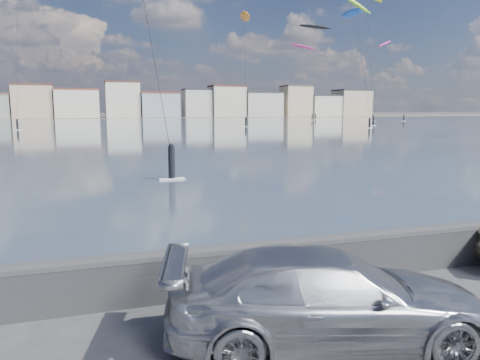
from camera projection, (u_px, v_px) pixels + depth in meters
name	position (u px, v px, depth m)	size (l,w,h in m)	color
ground	(258.00, 360.00, 7.26)	(700.00, 700.00, 0.00)	#333335
bay_water	(101.00, 127.00, 93.30)	(500.00, 177.00, 0.00)	#3E5060
far_shore_strip	(94.00, 117.00, 195.33)	(500.00, 60.00, 0.00)	#4C473D
seawall	(213.00, 268.00, 9.71)	(400.00, 0.36, 1.08)	#28282B
far_buildings	(97.00, 102.00, 181.64)	(240.79, 13.26, 14.60)	beige
car_silver	(328.00, 297.00, 7.73)	(2.19, 5.38, 1.56)	#A8A9AF
kitesurfer_1	(302.00, 48.00, 158.75)	(8.22, 11.77, 26.04)	#E5338C
kitesurfer_5	(356.00, 6.00, 96.95)	(8.06, 12.22, 27.90)	#8CD826
kitesurfer_6	(315.00, 28.00, 149.88)	(10.68, 11.01, 30.73)	black
kitesurfer_8	(385.00, 46.00, 144.87)	(7.43, 15.25, 25.30)	#E5338C
kitesurfer_13	(245.00, 19.00, 104.35)	(7.00, 16.74, 24.93)	orange
kitesurfer_15	(352.00, 14.00, 139.96)	(4.95, 15.06, 33.31)	blue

